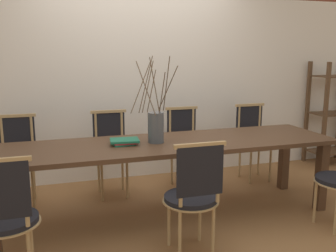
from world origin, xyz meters
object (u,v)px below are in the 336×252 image
at_px(dining_table, 168,151).
at_px(vase_centerpiece, 156,126).
at_px(book_stack, 124,142).
at_px(shelving_rack, 333,114).
at_px(chair_far_center, 185,144).

bearing_deg(dining_table, vase_centerpiece, 169.65).
xyz_separation_m(dining_table, vase_centerpiece, (-0.11, 0.02, 0.24)).
relative_size(dining_table, vase_centerpiece, 4.06).
height_order(book_stack, shelving_rack, shelving_rack).
relative_size(chair_far_center, vase_centerpiece, 1.17).
distance_m(chair_far_center, shelving_rack, 2.29).
relative_size(chair_far_center, book_stack, 3.36).
xyz_separation_m(book_stack, shelving_rack, (3.10, 0.95, -0.05)).
bearing_deg(chair_far_center, shelving_rack, -173.48).
relative_size(vase_centerpiece, shelving_rack, 0.55).
relative_size(vase_centerpiece, book_stack, 2.86).
height_order(chair_far_center, book_stack, chair_far_center).
height_order(vase_centerpiece, book_stack, vase_centerpiece).
relative_size(dining_table, chair_far_center, 3.46).
bearing_deg(book_stack, dining_table, -4.72).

